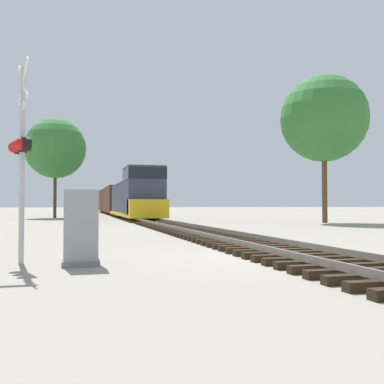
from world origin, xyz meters
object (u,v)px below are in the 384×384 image
object	(u,v)px
freight_train	(118,200)
relay_cabinet	(81,228)
crossing_signal_near	(21,149)
tree_mid_background	(55,148)
tree_far_right	(324,119)

from	to	relation	value
freight_train	relay_cabinet	bearing A→B (deg)	-96.25
crossing_signal_near	tree_mid_background	xyz separation A→B (m)	(-0.74, 35.65, 4.34)
crossing_signal_near	tree_far_right	size ratio (longest dim) A/B	0.42
crossing_signal_near	relay_cabinet	bearing A→B (deg)	46.35
freight_train	tree_far_right	size ratio (longest dim) A/B	4.72
relay_cabinet	tree_far_right	size ratio (longest dim) A/B	0.15
crossing_signal_near	tree_far_right	xyz separation A→B (m)	(18.41, 18.03, 4.94)
tree_mid_background	relay_cabinet	bearing A→B (deg)	-86.79
crossing_signal_near	relay_cabinet	xyz separation A→B (m)	(1.29, -0.61, -1.72)
tree_mid_background	crossing_signal_near	bearing A→B (deg)	-88.81
freight_train	crossing_signal_near	world-z (taller)	crossing_signal_near
freight_train	tree_mid_background	size ratio (longest dim) A/B	5.08
crossing_signal_near	freight_train	bearing A→B (deg)	153.68
crossing_signal_near	tree_mid_background	size ratio (longest dim) A/B	0.46
freight_train	relay_cabinet	xyz separation A→B (m)	(-5.05, -46.06, -1.06)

